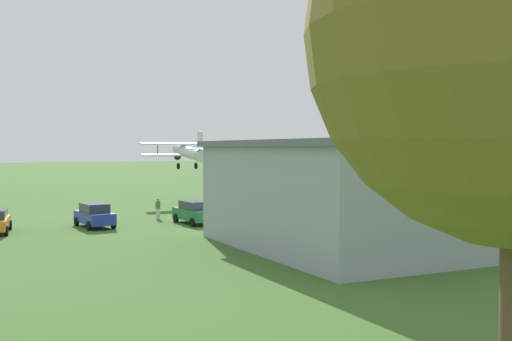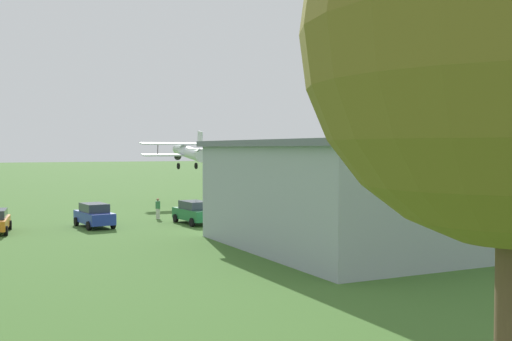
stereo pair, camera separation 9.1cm
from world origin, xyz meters
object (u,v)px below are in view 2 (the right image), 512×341
biplane (188,152)px  truck_box_grey (483,189)px  person_crossing_taxiway (385,199)px  person_beside_truck (318,202)px  car_green (194,212)px  hangar (471,189)px  car_blue (94,215)px  person_at_fence_line (158,209)px

biplane → truck_box_grey: 29.22m
person_crossing_taxiway → person_beside_truck: bearing=6.5°
car_green → hangar: bearing=136.5°
biplane → person_beside_truck: size_ratio=5.39×
car_green → truck_box_grey: 29.63m
car_blue → person_at_fence_line: car_blue is taller
car_green → truck_box_grey: size_ratio=0.68×
truck_box_grey → person_crossing_taxiway: size_ratio=4.20×
car_green → person_crossing_taxiway: bearing=-165.8°
car_green → person_beside_truck: size_ratio=2.72×
car_blue → person_at_fence_line: bearing=-148.9°
person_beside_truck → person_at_fence_line: bearing=0.9°
hangar → person_at_fence_line: 23.93m
person_crossing_taxiway → person_beside_truck: person_beside_truck is taller
biplane → person_at_fence_line: biplane is taller
hangar → car_green: 19.77m
car_blue → person_beside_truck: 20.44m
car_green → person_at_fence_line: (1.75, -4.13, -0.05)m
hangar → person_crossing_taxiway: 20.03m
hangar → person_beside_truck: size_ratio=18.65×
hangar → car_blue: 25.91m
hangar → car_green: hangar is taller
car_blue → person_crossing_taxiway: 28.36m
truck_box_grey → person_at_fence_line: 31.43m
car_green → car_blue: size_ratio=1.03×
person_beside_truck → person_crossing_taxiway: bearing=-173.5°
biplane → person_beside_truck: biplane is taller
biplane → person_crossing_taxiway: 20.15m
biplane → person_beside_truck: (-8.51, 11.73, -4.46)m
hangar → car_green: size_ratio=6.84×
person_crossing_taxiway → truck_box_grey: bearing=157.9°
car_green → biplane: bearing=-105.3°
truck_box_grey → person_crossing_taxiway: bearing=-22.1°
car_green → person_beside_truck: bearing=-161.4°
car_green → car_blue: bearing=-6.5°
person_at_fence_line → person_beside_truck: person_beside_truck is taller
person_at_fence_line → person_beside_truck: bearing=-179.1°
person_crossing_taxiway → car_green: bearing=14.2°
car_blue → person_beside_truck: car_blue is taller
car_green → person_at_fence_line: size_ratio=2.80×
person_crossing_taxiway → car_blue: bearing=9.0°
car_blue → person_crossing_taxiway: bearing=-171.0°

